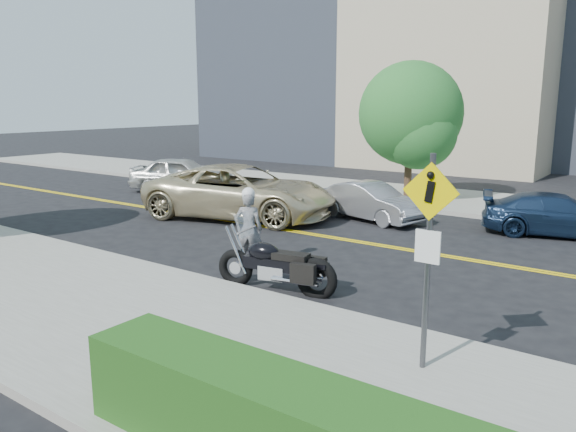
# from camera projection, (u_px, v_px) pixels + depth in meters

# --- Properties ---
(ground_plane) EXTENTS (120.00, 120.00, 0.00)m
(ground_plane) POSITION_uv_depth(u_px,v_px,m) (366.00, 243.00, 15.33)
(ground_plane) COLOR black
(ground_plane) RESTS_ON ground
(sidewalk_near) EXTENTS (60.00, 5.00, 0.15)m
(sidewalk_near) POSITION_uv_depth(u_px,v_px,m) (155.00, 330.00, 9.34)
(sidewalk_near) COLOR #9E9B91
(sidewalk_near) RESTS_ON ground_plane
(sidewalk_far) EXTENTS (60.00, 5.00, 0.15)m
(sidewalk_far) POSITION_uv_depth(u_px,v_px,m) (459.00, 201.00, 21.29)
(sidewalk_far) COLOR #9E9B91
(sidewalk_far) RESTS_ON ground_plane
(pedestrian_sign) EXTENTS (0.78, 0.08, 3.00)m
(pedestrian_sign) POSITION_uv_depth(u_px,v_px,m) (428.00, 242.00, 7.51)
(pedestrian_sign) COLOR #4C4C51
(pedestrian_sign) RESTS_ON sidewalk_near
(motorcyclist) EXTENTS (0.75, 0.63, 1.85)m
(motorcyclist) POSITION_uv_depth(u_px,v_px,m) (249.00, 227.00, 13.16)
(motorcyclist) COLOR #BBBBC0
(motorcyclist) RESTS_ON ground
(motorcycle) EXTENTS (2.68, 1.24, 1.57)m
(motorcycle) POSITION_uv_depth(u_px,v_px,m) (276.00, 253.00, 11.37)
(motorcycle) COLOR black
(motorcycle) RESTS_ON ground
(suv) EXTENTS (6.84, 4.40, 1.75)m
(suv) POSITION_uv_depth(u_px,v_px,m) (240.00, 192.00, 18.49)
(suv) COLOR beige
(suv) RESTS_ON ground
(parked_car_white) EXTENTS (4.70, 3.44, 1.49)m
(parked_car_white) POSITION_uv_depth(u_px,v_px,m) (182.00, 174.00, 23.84)
(parked_car_white) COLOR silver
(parked_car_white) RESTS_ON ground
(parked_car_silver) EXTENTS (3.90, 2.17, 1.22)m
(parked_car_silver) POSITION_uv_depth(u_px,v_px,m) (370.00, 202.00, 18.20)
(parked_car_silver) COLOR #919298
(parked_car_silver) RESTS_ON ground
(parked_car_blue) EXTENTS (4.46, 2.81, 1.21)m
(parked_car_blue) POSITION_uv_depth(u_px,v_px,m) (558.00, 215.00, 16.11)
(parked_car_blue) COLOR #182B48
(parked_car_blue) RESTS_ON ground
(tree_far_a) EXTENTS (3.87, 3.87, 5.29)m
(tree_far_a) POSITION_uv_depth(u_px,v_px,m) (411.00, 113.00, 21.03)
(tree_far_a) COLOR #382619
(tree_far_a) RESTS_ON ground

